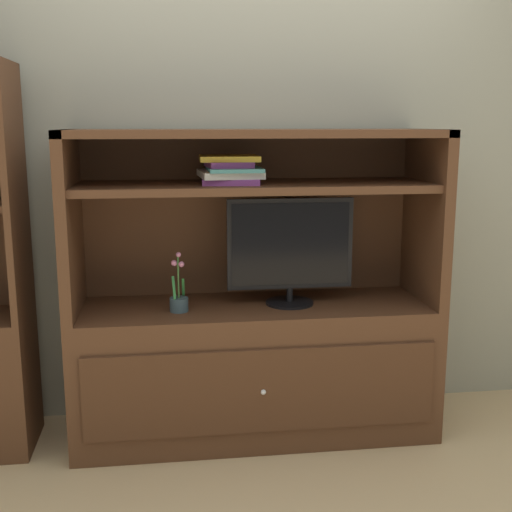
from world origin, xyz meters
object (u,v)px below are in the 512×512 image
object	(u,v)px
media_console	(254,338)
magazine_stack	(231,170)
tv_monitor	(290,249)
potted_plant	(179,300)

from	to	relation	value
media_console	magazine_stack	distance (m)	0.82
tv_monitor	media_console	bearing A→B (deg)	174.91
media_console	tv_monitor	world-z (taller)	media_console
potted_plant	magazine_stack	distance (m)	0.65
potted_plant	magazine_stack	world-z (taller)	magazine_stack
media_console	potted_plant	bearing A→B (deg)	-168.84
magazine_stack	tv_monitor	bearing A→B (deg)	-2.99
media_console	potted_plant	world-z (taller)	media_console
tv_monitor	magazine_stack	distance (m)	0.47
media_console	tv_monitor	size ratio (longest dim) A/B	2.88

